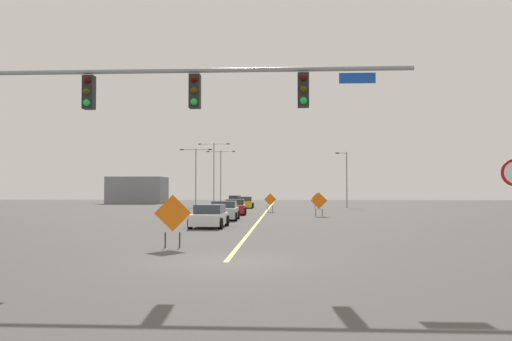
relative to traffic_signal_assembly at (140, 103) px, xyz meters
name	(u,v)px	position (x,y,z in m)	size (l,w,h in m)	color
ground	(226,262)	(2.67, 0.02, -4.87)	(199.21, 199.21, 0.00)	#4C4947
road_centre_stripe	(271,206)	(2.67, 55.35, -4.87)	(0.16, 110.67, 0.01)	yellow
traffic_signal_assembly	(140,103)	(0.00, 0.00, 0.00)	(13.42, 0.44, 6.37)	gray
street_lamp_mid_right	(214,168)	(-6.07, 61.49, 0.68)	(4.75, 0.24, 9.35)	gray
street_lamp_far_left	(196,172)	(-6.80, 49.73, -0.31)	(4.11, 0.24, 7.56)	gray
street_lamp_near_right	(221,172)	(-5.29, 63.69, 0.15)	(4.48, 0.24, 8.37)	gray
street_lamp_near_left	(346,177)	(12.34, 49.68, -0.98)	(1.50, 0.24, 7.04)	gray
construction_sign_left_lane	(319,201)	(7.41, 27.68, -3.63)	(1.40, 0.18, 2.02)	orange
construction_sign_median_near	(317,199)	(8.43, 45.73, -3.69)	(1.23, 0.11, 1.88)	orange
construction_sign_right_shoulder	(173,215)	(0.22, 3.79, -3.63)	(1.37, 0.37, 2.01)	orange
construction_sign_left_shoulder	(270,200)	(3.12, 36.09, -3.70)	(1.23, 0.24, 1.88)	orange
car_white_passing	(210,216)	(0.06, 14.67, -4.23)	(2.03, 4.02, 1.34)	white
car_black_near	(235,200)	(-2.75, 60.50, -4.21)	(2.10, 4.32, 1.40)	black
car_yellow_approaching	(245,203)	(-0.32, 47.21, -4.22)	(2.25, 4.29, 1.40)	gold
car_red_far	(235,207)	(0.08, 30.44, -4.23)	(2.18, 4.34, 1.37)	red
car_silver_mid	(224,211)	(0.07, 22.04, -4.21)	(2.19, 3.98, 1.38)	#B7BABF
roadside_building_west	(137,190)	(-19.90, 68.85, -2.67)	(9.14, 6.18, 4.40)	gray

